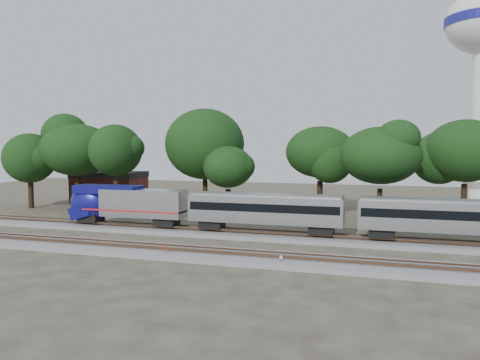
% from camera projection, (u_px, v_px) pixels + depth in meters
% --- Properties ---
extents(ground, '(160.00, 160.00, 0.00)m').
position_uv_depth(ground, '(186.00, 245.00, 45.02)').
color(ground, '#383328').
rests_on(ground, ground).
extents(track_far, '(160.00, 5.00, 0.73)m').
position_uv_depth(track_far, '(208.00, 232.00, 50.72)').
color(track_far, slate).
rests_on(track_far, ground).
extents(track_near, '(160.00, 5.00, 0.73)m').
position_uv_depth(track_near, '(167.00, 252.00, 41.19)').
color(track_near, slate).
rests_on(track_near, ground).
extents(switch_stand_red, '(0.32, 0.16, 1.06)m').
position_uv_depth(switch_stand_red, '(165.00, 251.00, 39.52)').
color(switch_stand_red, '#512D19').
rests_on(switch_stand_red, ground).
extents(switch_stand_white, '(0.27, 0.12, 0.87)m').
position_uv_depth(switch_stand_white, '(281.00, 259.00, 36.88)').
color(switch_stand_white, '#512D19').
rests_on(switch_stand_white, ground).
extents(switch_lever, '(0.57, 0.45, 0.30)m').
position_uv_depth(switch_lever, '(248.00, 262.00, 37.84)').
color(switch_lever, '#512D19').
rests_on(switch_lever, ground).
extents(brick_building, '(11.53, 8.56, 5.27)m').
position_uv_depth(brick_building, '(110.00, 187.00, 79.22)').
color(brick_building, maroon).
rests_on(brick_building, ground).
extents(tree_0, '(7.87, 7.87, 11.10)m').
position_uv_depth(tree_0, '(30.00, 158.00, 72.01)').
color(tree_0, black).
rests_on(tree_0, ground).
extents(tree_1, '(9.13, 9.13, 12.88)m').
position_uv_depth(tree_1, '(77.00, 150.00, 72.37)').
color(tree_1, black).
rests_on(tree_1, ground).
extents(tree_2, '(9.11, 9.11, 12.84)m').
position_uv_depth(tree_2, '(116.00, 150.00, 68.65)').
color(tree_2, black).
rests_on(tree_2, ground).
extents(tree_3, '(10.04, 10.04, 14.16)m').
position_uv_depth(tree_3, '(205.00, 144.00, 69.56)').
color(tree_3, black).
rests_on(tree_3, ground).
extents(tree_4, '(6.79, 6.79, 9.57)m').
position_uv_depth(tree_4, '(228.00, 167.00, 64.80)').
color(tree_4, black).
rests_on(tree_4, ground).
extents(tree_5, '(8.88, 8.88, 12.53)m').
position_uv_depth(tree_5, '(320.00, 152.00, 64.96)').
color(tree_5, black).
rests_on(tree_5, ground).
extents(tree_6, '(8.58, 8.58, 12.10)m').
position_uv_depth(tree_6, '(381.00, 156.00, 54.61)').
color(tree_6, black).
rests_on(tree_6, ground).
extents(tree_7, '(9.11, 9.11, 12.84)m').
position_uv_depth(tree_7, '(465.00, 151.00, 58.35)').
color(tree_7, black).
rests_on(tree_7, ground).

